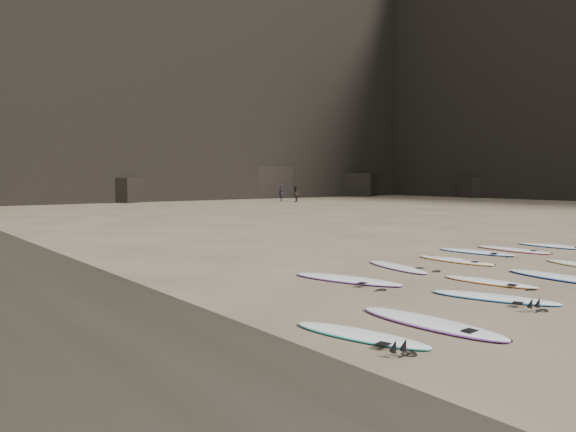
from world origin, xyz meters
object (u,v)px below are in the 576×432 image
object	(u,v)px
surfboard_1	(494,297)
surfboard_2	(490,282)
surfboard_10	(557,246)
person_a	(281,193)
surfboard_0	(430,322)
surfboard_3	(563,277)
surfboard_11	(360,334)
surfboard_8	(476,252)
surfboard_9	(513,249)
person_b	(295,194)
surfboard_6	(397,267)
surfboard_7	(455,260)
surfboard_5	(347,279)

from	to	relation	value
surfboard_1	surfboard_2	world-z (taller)	surfboard_1
surfboard_10	person_a	size ratio (longest dim) A/B	1.69
surfboard_1	person_a	world-z (taller)	person_a
surfboard_0	surfboard_3	world-z (taller)	same
surfboard_0	surfboard_2	size ratio (longest dim) A/B	1.26
surfboard_1	surfboard_11	size ratio (longest dim) A/B	1.07
person_a	surfboard_8	bearing A→B (deg)	-27.48
surfboard_9	person_a	world-z (taller)	person_a
surfboard_8	surfboard_11	bearing A→B (deg)	-163.20
surfboard_0	surfboard_8	distance (m)	9.42
person_b	surfboard_11	bearing A→B (deg)	8.60
surfboard_6	surfboard_8	bearing A→B (deg)	17.93
surfboard_8	person_a	bearing A→B (deg)	54.22
surfboard_8	person_a	size ratio (longest dim) A/B	1.60
surfboard_2	surfboard_6	xyz separation A→B (m)	(-0.09, 2.71, 0.00)
surfboard_0	surfboard_10	size ratio (longest dim) A/B	1.03
surfboard_1	surfboard_9	world-z (taller)	surfboard_9
surfboard_1	surfboard_7	distance (m)	5.02
surfboard_3	surfboard_8	distance (m)	4.62
surfboard_1	surfboard_9	distance (m)	8.00
surfboard_7	person_b	distance (m)	38.74
surfboard_7	person_a	bearing A→B (deg)	58.11
surfboard_1	surfboard_11	bearing A→B (deg)	162.87
surfboard_9	surfboard_0	bearing A→B (deg)	-156.55
surfboard_2	surfboard_3	size ratio (longest dim) A/B	0.79
surfboard_2	surfboard_6	distance (m)	2.71
surfboard_3	surfboard_8	bearing A→B (deg)	61.82
surfboard_7	surfboard_8	size ratio (longest dim) A/B	0.97
surfboard_10	person_b	distance (m)	36.35
surfboard_1	surfboard_11	xyz separation A→B (m)	(-3.97, -0.26, -0.00)
surfboard_6	person_b	distance (m)	39.77
surfboard_3	surfboard_9	bearing A→B (deg)	45.76
surfboard_10	surfboard_8	bearing A→B (deg)	161.12
surfboard_0	surfboard_7	world-z (taller)	surfboard_0
surfboard_5	person_b	size ratio (longest dim) A/B	1.76
surfboard_2	surfboard_7	xyz separation A→B (m)	(2.15, 2.50, 0.00)
surfboard_0	surfboard_9	size ratio (longest dim) A/B	1.08
surfboard_5	surfboard_3	bearing A→B (deg)	-53.46
person_a	person_b	bearing A→B (deg)	-1.00
surfboard_7	person_b	xyz separation A→B (m)	(20.13, 33.09, 0.75)
surfboard_1	person_b	world-z (taller)	person_b
surfboard_5	surfboard_10	bearing A→B (deg)	-17.35
surfboard_0	surfboard_6	distance (m)	5.74
surfboard_2	surfboard_0	bearing A→B (deg)	-168.67
surfboard_0	surfboard_8	size ratio (longest dim) A/B	1.09
person_a	surfboard_5	bearing A→B (deg)	-34.56
surfboard_3	surfboard_6	bearing A→B (deg)	121.12
surfboard_2	surfboard_9	size ratio (longest dim) A/B	0.86
surfboard_0	surfboard_11	xyz separation A→B (m)	(-1.40, 0.21, -0.01)
surfboard_3	surfboard_1	bearing A→B (deg)	-172.96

